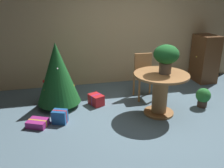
# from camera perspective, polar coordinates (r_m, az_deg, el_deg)

# --- Properties ---
(ground_plane) EXTENTS (6.60, 6.60, 0.00)m
(ground_plane) POSITION_cam_1_polar(r_m,az_deg,el_deg) (4.26, 10.50, -8.98)
(ground_plane) COLOR slate
(back_wall_panel) EXTENTS (6.00, 0.10, 2.60)m
(back_wall_panel) POSITION_cam_1_polar(r_m,az_deg,el_deg) (5.84, 2.74, 12.91)
(back_wall_panel) COLOR tan
(back_wall_panel) RESTS_ON ground_plane
(round_dining_table) EXTENTS (0.97, 0.97, 0.78)m
(round_dining_table) POSITION_cam_1_polar(r_m,az_deg,el_deg) (4.37, 11.46, -1.25)
(round_dining_table) COLOR #9E6B3D
(round_dining_table) RESTS_ON ground_plane
(flower_vase) EXTENTS (0.44, 0.44, 0.51)m
(flower_vase) POSITION_cam_1_polar(r_m,az_deg,el_deg) (4.23, 12.81, 6.58)
(flower_vase) COLOR #665B51
(flower_vase) RESTS_ON round_dining_table
(wooden_chair_far) EXTENTS (0.42, 0.40, 0.93)m
(wooden_chair_far) POSITION_cam_1_polar(r_m,az_deg,el_deg) (5.08, 7.72, 2.62)
(wooden_chair_far) COLOR #9E6B3D
(wooden_chair_far) RESTS_ON ground_plane
(holiday_tree) EXTENTS (0.83, 0.83, 1.27)m
(holiday_tree) POSITION_cam_1_polar(r_m,az_deg,el_deg) (4.64, -12.92, 2.50)
(holiday_tree) COLOR brown
(holiday_tree) RESTS_ON ground_plane
(gift_box_red) EXTENTS (0.32, 0.36, 0.21)m
(gift_box_red) POSITION_cam_1_polar(r_m,az_deg,el_deg) (4.79, -3.80, -3.77)
(gift_box_red) COLOR red
(gift_box_red) RESTS_ON ground_plane
(gift_box_purple) EXTENTS (0.40, 0.36, 0.12)m
(gift_box_purple) POSITION_cam_1_polar(r_m,az_deg,el_deg) (4.24, -17.32, -8.90)
(gift_box_purple) COLOR #9E287A
(gift_box_purple) RESTS_ON ground_plane
(gift_box_blue) EXTENTS (0.29, 0.26, 0.24)m
(gift_box_blue) POSITION_cam_1_polar(r_m,az_deg,el_deg) (4.22, -12.34, -7.62)
(gift_box_blue) COLOR #1E569E
(gift_box_blue) RESTS_ON ground_plane
(wooden_cabinet) EXTENTS (0.49, 0.62, 1.16)m
(wooden_cabinet) POSITION_cam_1_polar(r_m,az_deg,el_deg) (6.43, 21.25, 5.69)
(wooden_cabinet) COLOR brown
(wooden_cabinet) RESTS_ON ground_plane
(potted_plant) EXTENTS (0.28, 0.28, 0.38)m
(potted_plant) POSITION_cam_1_polar(r_m,az_deg,el_deg) (4.98, 20.92, -2.83)
(potted_plant) COLOR #4C382D
(potted_plant) RESTS_ON ground_plane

